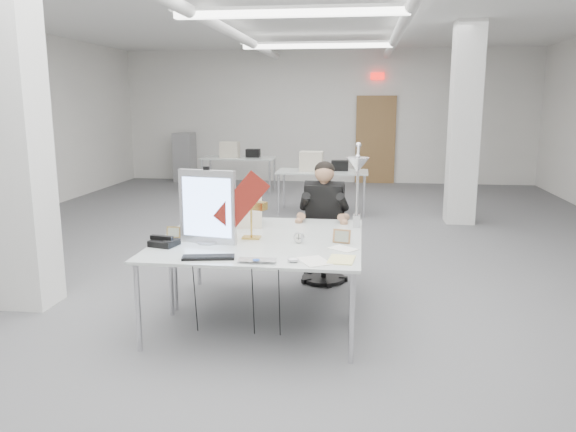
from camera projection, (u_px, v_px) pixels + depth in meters
The scene contains 23 objects.
room_shell at pixel (294, 123), 6.99m from camera, with size 10.04×14.04×3.24m.
desk_main at pixel (251, 252), 4.62m from camera, with size 1.80×0.90×0.03m, color silver.
desk_second at pixel (269, 228), 5.50m from camera, with size 1.80×0.90×0.03m, color silver.
bg_desk_a at pixel (323, 172), 9.94m from camera, with size 1.60×0.80×0.03m, color silver.
bg_desk_b at pixel (239, 158), 12.33m from camera, with size 1.60×0.80×0.03m, color silver.
filing_cabinet at pixel (185, 157), 13.99m from camera, with size 0.45×0.55×1.20m, color gray.
office_chair at pixel (324, 232), 6.14m from camera, with size 0.55×0.55×1.11m, color black, non-canonical shape.
seated_person at pixel (324, 202), 6.02m from camera, with size 0.50×0.62×0.93m, color black, non-canonical shape.
monitor at pixel (208, 207), 4.82m from camera, with size 0.52×0.05×0.64m, color silver.
pennant at pixel (242, 201), 4.74m from camera, with size 0.51×0.01×0.21m, color maroon.
keyboard at pixel (208, 257), 4.39m from camera, with size 0.41×0.14×0.02m, color black.
laptop at pixel (256, 262), 4.25m from camera, with size 0.29×0.19×0.02m, color #B4B3B8.
mouse at pixel (293, 260), 4.29m from camera, with size 0.09×0.06×0.04m, color silver.
bankers_lamp at pixel (251, 220), 5.01m from camera, with size 0.30×0.12×0.34m, color gold, non-canonical shape.
desk_phone at pixel (164, 243), 4.78m from camera, with size 0.21×0.19×0.05m, color black.
picture_frame_left at pixel (174, 232), 5.06m from camera, with size 0.13×0.01×0.10m, color olive.
picture_frame_right at pixel (342, 236), 4.87m from camera, with size 0.16×0.01×0.12m, color #A87448.
desk_clock at pixel (299, 237), 4.87m from camera, with size 0.09×0.09×0.03m, color #BABBC0.
paper_stack_a at pixel (314, 261), 4.32m from camera, with size 0.20×0.28×0.01m, color white.
paper_stack_b at pixel (341, 260), 4.35m from camera, with size 0.19×0.27×0.01m, color #FAF095.
paper_stack_c at pixel (343, 249), 4.67m from camera, with size 0.22×0.15×0.01m, color white.
beige_monitor at pixel (243, 208), 5.54m from camera, with size 0.37×0.35×0.35m, color beige.
architect_lamp at pixel (357, 190), 5.18m from camera, with size 0.22×0.63×0.81m, color silver, non-canonical shape.
Camera 1 is at (0.88, -6.89, 1.96)m, focal length 35.00 mm.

